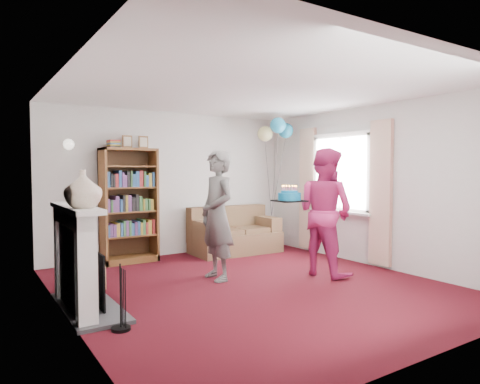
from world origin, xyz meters
TOP-DOWN VIEW (x-y plane):
  - ground at (0.00, 0.00)m, footprint 5.00×5.00m
  - wall_back at (0.00, 2.51)m, footprint 4.50×0.02m
  - wall_left at (-2.26, 0.00)m, footprint 0.02×5.00m
  - wall_right at (2.26, 0.00)m, footprint 0.02×5.00m
  - ceiling at (0.00, 0.00)m, footprint 4.50×5.00m
  - fireplace at (-2.09, 0.19)m, footprint 0.55×1.80m
  - window_bay at (2.21, 0.60)m, footprint 0.14×2.02m
  - wall_sconce at (-1.75, 2.36)m, footprint 0.16×0.23m
  - bookcase at (-0.87, 2.30)m, footprint 0.87×0.42m
  - sofa at (1.00, 2.06)m, footprint 1.56×0.83m
  - wicker_basket at (-1.81, 0.95)m, footprint 0.38×0.38m
  - person_striped at (-0.21, 0.55)m, footprint 0.43×0.65m
  - person_magenta at (1.21, -0.05)m, footprint 0.81×0.97m
  - birthday_cake at (0.65, 0.07)m, footprint 0.38×0.38m
  - balloons at (1.69, 1.71)m, footprint 0.61×0.66m
  - mantel_vase at (-2.12, -0.15)m, footprint 0.40×0.40m

SIDE VIEW (x-z plane):
  - ground at x=0.00m, z-range 0.00..0.00m
  - wicker_basket at x=-1.81m, z-range -0.02..0.33m
  - sofa at x=1.00m, z-range -0.10..0.73m
  - fireplace at x=-2.09m, z-range -0.05..1.07m
  - person_striped at x=-0.21m, z-range 0.00..1.76m
  - person_magenta at x=1.21m, z-range 0.00..1.80m
  - bookcase at x=-0.87m, z-range -0.12..1.93m
  - birthday_cake at x=0.65m, z-range 1.02..1.24m
  - window_bay at x=2.21m, z-range 0.10..2.30m
  - wall_back at x=0.00m, z-range 0.00..2.50m
  - wall_left at x=-2.26m, z-range 0.00..2.50m
  - wall_right at x=2.26m, z-range 0.00..2.50m
  - mantel_vase at x=-2.12m, z-range 1.12..1.50m
  - wall_sconce at x=-1.75m, z-range 1.80..1.96m
  - balloons at x=1.69m, z-range 1.33..3.11m
  - ceiling at x=0.00m, z-range 2.50..2.51m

